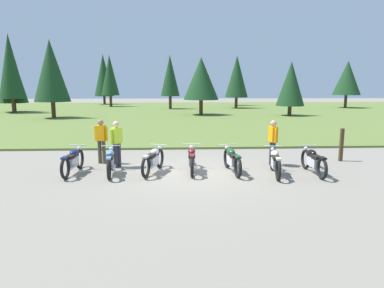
{
  "coord_description": "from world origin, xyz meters",
  "views": [
    {
      "loc": [
        -0.6,
        -11.18,
        2.89
      ],
      "look_at": [
        0.0,
        0.6,
        0.9
      ],
      "focal_mm": 32.18,
      "sensor_mm": 36.0,
      "label": 1
    }
  ],
  "objects_px": {
    "motorcycle_sky_blue": "(110,161)",
    "motorcycle_cream": "(275,162)",
    "rider_checking_bike": "(117,141)",
    "trail_marker_post": "(341,145)",
    "motorcycle_maroon": "(192,159)",
    "rider_with_back_turned": "(273,140)",
    "motorcycle_british_green": "(232,160)",
    "rider_near_row_end": "(101,139)",
    "motorcycle_black": "(313,161)",
    "motorcycle_navy": "(73,161)",
    "motorcycle_silver": "(153,160)"
  },
  "relations": [
    {
      "from": "motorcycle_sky_blue",
      "to": "motorcycle_cream",
      "type": "height_order",
      "value": "same"
    },
    {
      "from": "rider_checking_bike",
      "to": "trail_marker_post",
      "type": "bearing_deg",
      "value": 4.29
    },
    {
      "from": "motorcycle_maroon",
      "to": "rider_with_back_turned",
      "type": "relative_size",
      "value": 1.26
    },
    {
      "from": "motorcycle_british_green",
      "to": "rider_checking_bike",
      "type": "bearing_deg",
      "value": 166.76
    },
    {
      "from": "motorcycle_maroon",
      "to": "rider_with_back_turned",
      "type": "xyz_separation_m",
      "value": [
        3.01,
        0.82,
        0.51
      ]
    },
    {
      "from": "rider_checking_bike",
      "to": "trail_marker_post",
      "type": "xyz_separation_m",
      "value": [
        8.53,
        0.64,
        -0.31
      ]
    },
    {
      "from": "motorcycle_maroon",
      "to": "rider_near_row_end",
      "type": "bearing_deg",
      "value": 156.15
    },
    {
      "from": "motorcycle_maroon",
      "to": "rider_checking_bike",
      "type": "distance_m",
      "value": 2.8
    },
    {
      "from": "motorcycle_black",
      "to": "rider_checking_bike",
      "type": "height_order",
      "value": "rider_checking_bike"
    },
    {
      "from": "motorcycle_maroon",
      "to": "rider_near_row_end",
      "type": "relative_size",
      "value": 1.26
    },
    {
      "from": "motorcycle_black",
      "to": "motorcycle_maroon",
      "type": "bearing_deg",
      "value": 173.23
    },
    {
      "from": "motorcycle_black",
      "to": "trail_marker_post",
      "type": "relative_size",
      "value": 1.64
    },
    {
      "from": "motorcycle_navy",
      "to": "rider_checking_bike",
      "type": "bearing_deg",
      "value": 31.28
    },
    {
      "from": "motorcycle_navy",
      "to": "rider_checking_bike",
      "type": "height_order",
      "value": "rider_checking_bike"
    },
    {
      "from": "rider_with_back_turned",
      "to": "motorcycle_black",
      "type": "bearing_deg",
      "value": -52.04
    },
    {
      "from": "motorcycle_cream",
      "to": "motorcycle_british_green",
      "type": "bearing_deg",
      "value": 163.71
    },
    {
      "from": "rider_near_row_end",
      "to": "motorcycle_navy",
      "type": "bearing_deg",
      "value": -113.44
    },
    {
      "from": "motorcycle_british_green",
      "to": "rider_near_row_end",
      "type": "height_order",
      "value": "rider_near_row_end"
    },
    {
      "from": "motorcycle_navy",
      "to": "rider_with_back_turned",
      "type": "xyz_separation_m",
      "value": [
        6.98,
        0.84,
        0.51
      ]
    },
    {
      "from": "motorcycle_navy",
      "to": "motorcycle_black",
      "type": "distance_m",
      "value": 8.0
    },
    {
      "from": "motorcycle_british_green",
      "to": "rider_with_back_turned",
      "type": "relative_size",
      "value": 1.26
    },
    {
      "from": "motorcycle_navy",
      "to": "motorcycle_sky_blue",
      "type": "bearing_deg",
      "value": -7.15
    },
    {
      "from": "motorcycle_black",
      "to": "rider_with_back_turned",
      "type": "height_order",
      "value": "rider_with_back_turned"
    },
    {
      "from": "motorcycle_black",
      "to": "motorcycle_british_green",
      "type": "bearing_deg",
      "value": 173.11
    },
    {
      "from": "motorcycle_british_green",
      "to": "motorcycle_cream",
      "type": "height_order",
      "value": "same"
    },
    {
      "from": "rider_checking_bike",
      "to": "rider_near_row_end",
      "type": "bearing_deg",
      "value": 134.95
    },
    {
      "from": "trail_marker_post",
      "to": "motorcycle_maroon",
      "type": "bearing_deg",
      "value": -166.41
    },
    {
      "from": "motorcycle_maroon",
      "to": "motorcycle_black",
      "type": "xyz_separation_m",
      "value": [
        4.02,
        -0.48,
        0.0
      ]
    },
    {
      "from": "motorcycle_navy",
      "to": "motorcycle_sky_blue",
      "type": "relative_size",
      "value": 1.0
    },
    {
      "from": "rider_near_row_end",
      "to": "rider_checking_bike",
      "type": "bearing_deg",
      "value": -45.05
    },
    {
      "from": "motorcycle_sky_blue",
      "to": "motorcycle_black",
      "type": "bearing_deg",
      "value": -2.51
    },
    {
      "from": "motorcycle_silver",
      "to": "motorcycle_sky_blue",
      "type": "bearing_deg",
      "value": -173.96
    },
    {
      "from": "motorcycle_silver",
      "to": "motorcycle_maroon",
      "type": "xyz_separation_m",
      "value": [
        1.3,
        0.03,
        0.0
      ]
    },
    {
      "from": "rider_checking_bike",
      "to": "motorcycle_cream",
      "type": "bearing_deg",
      "value": -14.02
    },
    {
      "from": "motorcycle_silver",
      "to": "rider_near_row_end",
      "type": "relative_size",
      "value": 1.23
    },
    {
      "from": "rider_checking_bike",
      "to": "motorcycle_black",
      "type": "bearing_deg",
      "value": -10.73
    },
    {
      "from": "motorcycle_sky_blue",
      "to": "motorcycle_british_green",
      "type": "xyz_separation_m",
      "value": [
        4.06,
        0.03,
        0.0
      ]
    },
    {
      "from": "motorcycle_silver",
      "to": "motorcycle_black",
      "type": "distance_m",
      "value": 5.34
    },
    {
      "from": "rider_near_row_end",
      "to": "trail_marker_post",
      "type": "xyz_separation_m",
      "value": [
        9.22,
        -0.04,
        -0.31
      ]
    },
    {
      "from": "motorcycle_black",
      "to": "motorcycle_navy",
      "type": "bearing_deg",
      "value": 176.75
    },
    {
      "from": "motorcycle_sky_blue",
      "to": "trail_marker_post",
      "type": "distance_m",
      "value": 8.75
    },
    {
      "from": "motorcycle_navy",
      "to": "motorcycle_silver",
      "type": "distance_m",
      "value": 2.67
    },
    {
      "from": "motorcycle_silver",
      "to": "trail_marker_post",
      "type": "height_order",
      "value": "trail_marker_post"
    },
    {
      "from": "motorcycle_navy",
      "to": "rider_near_row_end",
      "type": "relative_size",
      "value": 1.26
    },
    {
      "from": "motorcycle_black",
      "to": "rider_checking_bike",
      "type": "relative_size",
      "value": 1.26
    },
    {
      "from": "motorcycle_british_green",
      "to": "rider_with_back_turned",
      "type": "bearing_deg",
      "value": 30.54
    },
    {
      "from": "rider_near_row_end",
      "to": "trail_marker_post",
      "type": "bearing_deg",
      "value": -0.28
    },
    {
      "from": "motorcycle_silver",
      "to": "motorcycle_british_green",
      "type": "relative_size",
      "value": 0.97
    },
    {
      "from": "motorcycle_navy",
      "to": "trail_marker_post",
      "type": "distance_m",
      "value": 9.97
    },
    {
      "from": "motorcycle_maroon",
      "to": "trail_marker_post",
      "type": "distance_m",
      "value": 6.07
    }
  ]
}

